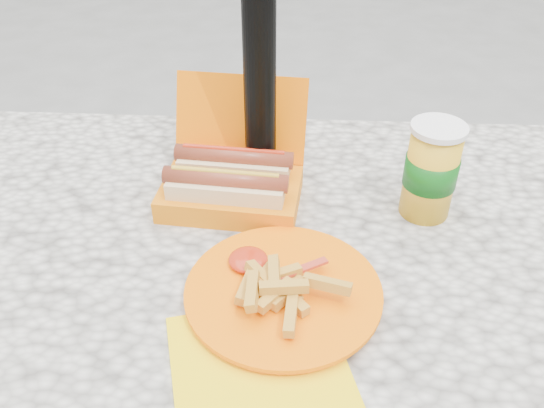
{
  "coord_description": "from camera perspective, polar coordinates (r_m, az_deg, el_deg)",
  "views": [
    {
      "loc": [
        0.06,
        -0.65,
        1.31
      ],
      "look_at": [
        0.03,
        0.04,
        0.8
      ],
      "focal_mm": 38.0,
      "sensor_mm": 36.0,
      "label": 1
    }
  ],
  "objects": [
    {
      "name": "picnic_table",
      "position": [
        0.94,
        -1.69,
        -9.22
      ],
      "size": [
        1.2,
        0.8,
        0.75
      ],
      "color": "beige",
      "rests_on": "ground"
    },
    {
      "name": "hotdog_box",
      "position": [
        0.93,
        -4.03,
        2.37
      ],
      "size": [
        0.24,
        0.22,
        0.17
      ],
      "rotation": [
        0.0,
        0.0,
        -0.09
      ],
      "color": "#FC6B00",
      "rests_on": "picnic_table"
    },
    {
      "name": "fries_plate",
      "position": [
        0.77,
        0.8,
        -9.15
      ],
      "size": [
        0.28,
        0.38,
        0.05
      ],
      "rotation": [
        0.0,
        0.0,
        0.1
      ],
      "color": "yellow",
      "rests_on": "picnic_table"
    },
    {
      "name": "soda_cup",
      "position": [
        0.91,
        15.47,
        3.21
      ],
      "size": [
        0.08,
        0.08,
        0.16
      ],
      "rotation": [
        0.0,
        0.0,
        -0.39
      ],
      "color": "gold",
      "rests_on": "picnic_table"
    }
  ]
}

